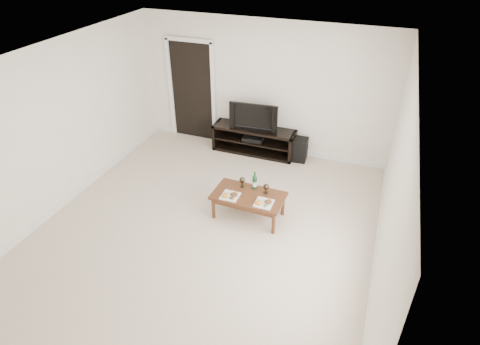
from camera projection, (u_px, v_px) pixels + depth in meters
name	position (u px, v px, depth m)	size (l,w,h in m)	color
floor	(208.00, 227.00, 6.26)	(5.50, 5.50, 0.00)	beige
back_wall	(264.00, 88.00, 7.75)	(5.00, 0.04, 2.60)	white
ceiling	(199.00, 60.00, 4.85)	(5.00, 5.50, 0.04)	white
doorway	(192.00, 92.00, 8.33)	(0.90, 0.02, 2.05)	black
media_console	(254.00, 140.00, 8.11)	(1.67, 0.45, 0.55)	black
television	(254.00, 115.00, 7.82)	(0.96, 0.13, 0.55)	black
av_receiver	(253.00, 138.00, 8.08)	(0.40, 0.30, 0.08)	black
subwoofer	(299.00, 149.00, 7.88)	(0.31, 0.31, 0.46)	black
coffee_table	(248.00, 206.00, 6.38)	(1.12, 0.61, 0.42)	#522C16
plate_left	(230.00, 195.00, 6.21)	(0.27, 0.27, 0.07)	white
plate_right	(264.00, 202.00, 6.05)	(0.27, 0.27, 0.07)	white
wine_bottle	(255.00, 179.00, 6.32)	(0.07, 0.07, 0.35)	#0F3A1C
goblet_left	(242.00, 182.00, 6.42)	(0.09, 0.09, 0.17)	#32281B
goblet_right	(266.00, 189.00, 6.26)	(0.09, 0.09, 0.17)	#32281B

